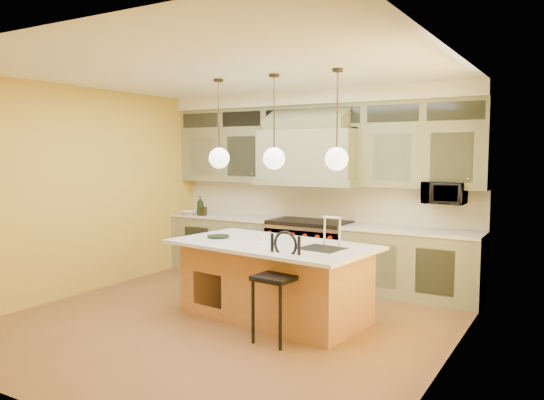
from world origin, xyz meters
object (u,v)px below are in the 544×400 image
Objects in this scene: range at (310,251)px; kitchen_island at (274,279)px; microwave at (444,193)px; counter_stool at (278,279)px.

range is 1.80m from kitchen_island.
range is at bearing -176.88° from microwave.
kitchen_island is at bearing 127.86° from counter_stool.
range is 0.47× the size of kitchen_island.
microwave is (1.11, 2.52, 0.79)m from counter_stool.
kitchen_island reaches higher than range.
range is at bearing 113.88° from counter_stool.
counter_stool is at bearing -50.10° from kitchen_island.
counter_stool is at bearing -70.85° from range.
range is 2.56m from counter_stool.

